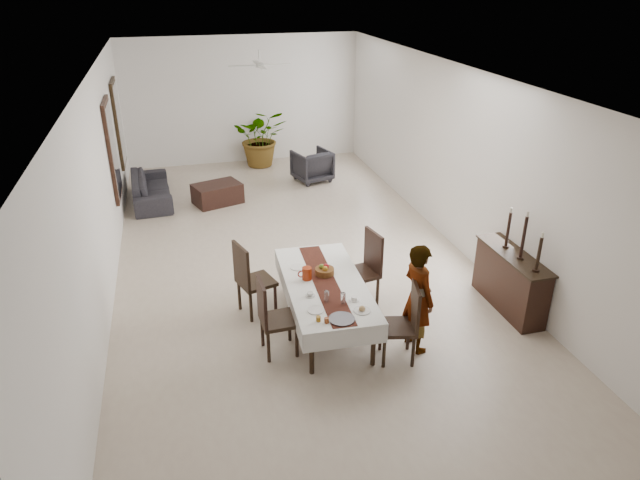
{
  "coord_description": "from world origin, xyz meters",
  "views": [
    {
      "loc": [
        -1.84,
        -8.72,
        4.64
      ],
      "look_at": [
        0.08,
        -1.43,
        1.05
      ],
      "focal_mm": 32.0,
      "sensor_mm": 36.0,
      "label": 1
    }
  ],
  "objects_px": {
    "sideboard_body": "(510,282)",
    "sofa": "(151,189)",
    "red_pitcher": "(307,274)",
    "woman": "(418,298)",
    "dining_table_top": "(325,284)"
  },
  "relations": [
    {
      "from": "woman",
      "to": "sideboard_body",
      "type": "bearing_deg",
      "value": -83.17
    },
    {
      "from": "sideboard_body",
      "to": "sofa",
      "type": "distance_m",
      "value": 7.86
    },
    {
      "from": "dining_table_top",
      "to": "sideboard_body",
      "type": "bearing_deg",
      "value": -2.58
    },
    {
      "from": "red_pitcher",
      "to": "woman",
      "type": "distance_m",
      "value": 1.59
    },
    {
      "from": "red_pitcher",
      "to": "sofa",
      "type": "bearing_deg",
      "value": 111.77
    },
    {
      "from": "dining_table_top",
      "to": "woman",
      "type": "height_order",
      "value": "woman"
    },
    {
      "from": "dining_table_top",
      "to": "sofa",
      "type": "xyz_separation_m",
      "value": [
        -2.42,
        5.64,
        -0.37
      ]
    },
    {
      "from": "red_pitcher",
      "to": "sideboard_body",
      "type": "height_order",
      "value": "red_pitcher"
    },
    {
      "from": "woman",
      "to": "sofa",
      "type": "xyz_separation_m",
      "value": [
        -3.45,
        6.46,
        -0.47
      ]
    },
    {
      "from": "red_pitcher",
      "to": "woman",
      "type": "xyz_separation_m",
      "value": [
        1.26,
        -0.97,
        -0.02
      ]
    },
    {
      "from": "sofa",
      "to": "dining_table_top",
      "type": "bearing_deg",
      "value": -159.84
    },
    {
      "from": "dining_table_top",
      "to": "sideboard_body",
      "type": "relative_size",
      "value": 1.52
    },
    {
      "from": "dining_table_top",
      "to": "red_pitcher",
      "type": "height_order",
      "value": "red_pitcher"
    },
    {
      "from": "woman",
      "to": "sideboard_body",
      "type": "relative_size",
      "value": 1.06
    },
    {
      "from": "dining_table_top",
      "to": "sideboard_body",
      "type": "distance_m",
      "value": 2.81
    }
  ]
}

